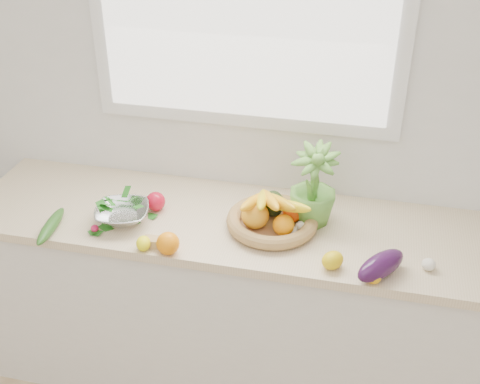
% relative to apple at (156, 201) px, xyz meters
% --- Properties ---
extents(back_wall, '(4.50, 0.02, 2.70)m').
position_rel_apple_xyz_m(back_wall, '(0.32, 0.30, 0.41)').
color(back_wall, white).
rests_on(back_wall, ground).
extents(counter_cabinet, '(2.20, 0.58, 0.86)m').
position_rel_apple_xyz_m(counter_cabinet, '(0.32, 0.00, -0.51)').
color(counter_cabinet, silver).
rests_on(counter_cabinet, ground).
extents(countertop, '(2.24, 0.62, 0.04)m').
position_rel_apple_xyz_m(countertop, '(0.32, 0.00, -0.06)').
color(countertop, beige).
rests_on(countertop, counter_cabinet).
extents(orange_loose, '(0.10, 0.10, 0.09)m').
position_rel_apple_xyz_m(orange_loose, '(0.15, -0.28, 0.00)').
color(orange_loose, orange).
rests_on(orange_loose, countertop).
extents(lemon_a, '(0.07, 0.08, 0.06)m').
position_rel_apple_xyz_m(lemon_a, '(0.05, -0.28, -0.01)').
color(lemon_a, '#FFF70D').
rests_on(lemon_a, countertop).
extents(lemon_b, '(0.11, 0.11, 0.07)m').
position_rel_apple_xyz_m(lemon_b, '(0.77, -0.23, -0.01)').
color(lemon_b, yellow).
rests_on(lemon_b, countertop).
extents(lemon_c, '(0.09, 0.09, 0.06)m').
position_rel_apple_xyz_m(lemon_c, '(0.92, -0.28, -0.01)').
color(lemon_c, '#F4A50D').
rests_on(lemon_c, countertop).
extents(apple, '(0.09, 0.09, 0.08)m').
position_rel_apple_xyz_m(apple, '(0.00, 0.00, 0.00)').
color(apple, red).
rests_on(apple, countertop).
extents(ginger, '(0.12, 0.05, 0.04)m').
position_rel_apple_xyz_m(ginger, '(0.10, -0.25, -0.02)').
color(ginger, tan).
rests_on(ginger, countertop).
extents(garlic_a, '(0.07, 0.07, 0.04)m').
position_rel_apple_xyz_m(garlic_a, '(0.59, -0.06, -0.02)').
color(garlic_a, white).
rests_on(garlic_a, countertop).
extents(garlic_b, '(0.06, 0.06, 0.04)m').
position_rel_apple_xyz_m(garlic_b, '(0.62, -0.01, -0.02)').
color(garlic_b, silver).
rests_on(garlic_b, countertop).
extents(garlic_c, '(0.06, 0.06, 0.04)m').
position_rel_apple_xyz_m(garlic_c, '(1.12, -0.16, -0.02)').
color(garlic_c, white).
rests_on(garlic_c, countertop).
extents(eggplant, '(0.21, 0.24, 0.09)m').
position_rel_apple_xyz_m(eggplant, '(0.94, -0.24, 0.00)').
color(eggplant, '#310F37').
rests_on(eggplant, countertop).
extents(cucumber, '(0.08, 0.27, 0.05)m').
position_rel_apple_xyz_m(cucumber, '(-0.36, -0.25, -0.02)').
color(cucumber, '#2D5719').
rests_on(cucumber, countertop).
extents(radish, '(0.04, 0.04, 0.03)m').
position_rel_apple_xyz_m(radish, '(-0.19, -0.21, -0.03)').
color(radish, '#CA194C').
rests_on(radish, countertop).
extents(potted_herb, '(0.22, 0.22, 0.35)m').
position_rel_apple_xyz_m(potted_herb, '(0.65, 0.06, 0.13)').
color(potted_herb, '#5B9937').
rests_on(potted_herb, countertop).
extents(fruit_basket, '(0.49, 0.49, 0.19)m').
position_rel_apple_xyz_m(fruit_basket, '(0.50, -0.02, 0.01)').
color(fruit_basket, '#B87A52').
rests_on(fruit_basket, countertop).
extents(colander_with_spinach, '(0.26, 0.26, 0.12)m').
position_rel_apple_xyz_m(colander_with_spinach, '(-0.10, -0.12, 0.02)').
color(colander_with_spinach, silver).
rests_on(colander_with_spinach, countertop).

